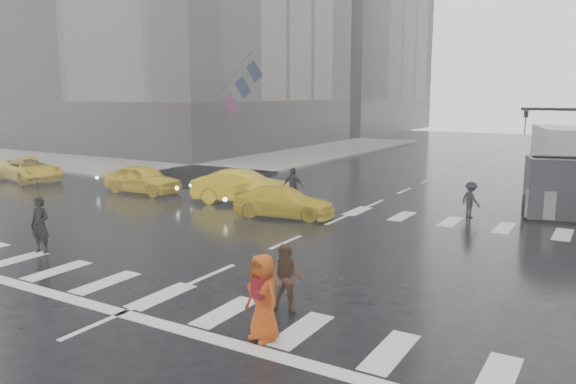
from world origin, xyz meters
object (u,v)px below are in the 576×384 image
Objects in this scene: pedestrian_brown at (287,279)px; box_truck at (565,166)px; pedestrian_orange at (263,297)px; taxi_mid at (243,187)px; taxi_front at (143,179)px.

box_truck is at bearing 55.13° from pedestrian_brown.
pedestrian_orange is 0.27× the size of box_truck.
taxi_mid is 14.26m from box_truck.
taxi_mid is (-8.56, 10.33, -0.05)m from pedestrian_brown.
taxi_mid is 0.69× the size of box_truck.
taxi_mid is (5.89, 0.45, 0.04)m from taxi_front.
pedestrian_orange is (0.34, -1.50, 0.10)m from pedestrian_brown.
box_truck is (18.73, 6.55, 1.16)m from taxi_front.
pedestrian_brown is 1.54m from pedestrian_orange.
box_truck is (4.28, 16.42, 1.07)m from pedestrian_brown.
box_truck is at bearing -82.70° from taxi_mid.
box_truck reaches higher than taxi_mid.
taxi_mid reaches higher than taxi_front.
taxi_mid is at bearing -86.56° from taxi_front.
taxi_mid is at bearing 109.39° from pedestrian_brown.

